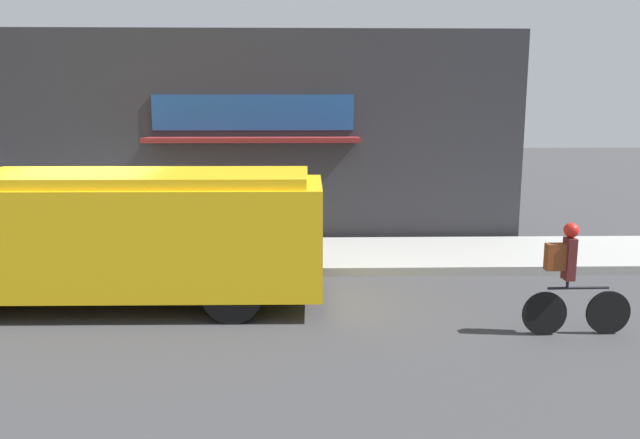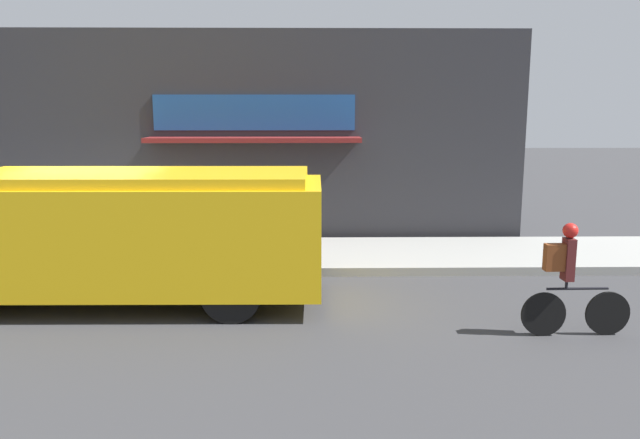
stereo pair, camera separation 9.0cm
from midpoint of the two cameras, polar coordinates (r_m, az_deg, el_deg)
name	(u,v)px [view 2 (the right image)]	position (r m, az deg, el deg)	size (l,w,h in m)	color
ground_plane	(89,278)	(12.06, -20.16, -5.03)	(70.00, 70.00, 0.00)	#38383A
sidewalk	(112,256)	(13.28, -18.31, -3.18)	(28.00, 2.69, 0.16)	#999993
storefront	(133,138)	(14.50, -16.56, 7.14)	(17.64, 0.89, 4.71)	#2D2D33
school_bus	(121,234)	(10.15, -17.52, -1.26)	(6.84, 2.63, 2.07)	yellow
cyclist	(569,281)	(9.02, 22.10, -5.21)	(1.49, 0.20, 1.55)	black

